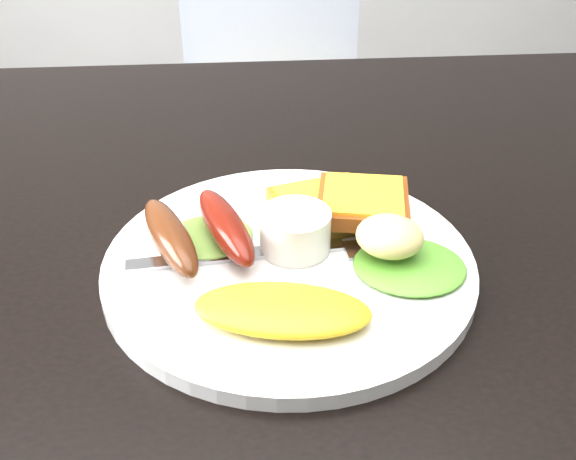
# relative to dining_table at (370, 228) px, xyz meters

# --- Properties ---
(dining_table) EXTENTS (1.20, 0.80, 0.04)m
(dining_table) POSITION_rel_dining_table_xyz_m (0.00, 0.00, 0.00)
(dining_table) COLOR black
(dining_table) RESTS_ON ground
(dining_chair) EXTENTS (0.43, 0.43, 0.05)m
(dining_chair) POSITION_rel_dining_table_xyz_m (-0.03, 0.91, -0.28)
(dining_chair) COLOR tan
(dining_chair) RESTS_ON ground
(plate) EXTENTS (0.29, 0.29, 0.01)m
(plate) POSITION_rel_dining_table_xyz_m (-0.08, -0.09, 0.03)
(plate) COLOR white
(plate) RESTS_ON dining_table
(lettuce_left) EXTENTS (0.08, 0.08, 0.01)m
(lettuce_left) POSITION_rel_dining_table_xyz_m (-0.14, -0.06, 0.04)
(lettuce_left) COLOR #588A31
(lettuce_left) RESTS_ON plate
(lettuce_right) EXTENTS (0.10, 0.09, 0.01)m
(lettuce_right) POSITION_rel_dining_table_xyz_m (0.01, -0.11, 0.04)
(lettuce_right) COLOR #53912C
(lettuce_right) RESTS_ON plate
(omelette) EXTENTS (0.13, 0.08, 0.02)m
(omelette) POSITION_rel_dining_table_xyz_m (-0.09, -0.16, 0.04)
(omelette) COLOR yellow
(omelette) RESTS_ON plate
(sausage_a) EXTENTS (0.06, 0.11, 0.03)m
(sausage_a) POSITION_rel_dining_table_xyz_m (-0.17, -0.08, 0.05)
(sausage_a) COLOR #5C3216
(sausage_a) RESTS_ON lettuce_left
(sausage_b) EXTENTS (0.06, 0.12, 0.03)m
(sausage_b) POSITION_rel_dining_table_xyz_m (-0.13, -0.07, 0.05)
(sausage_b) COLOR maroon
(sausage_b) RESTS_ON lettuce_left
(ramekin) EXTENTS (0.07, 0.07, 0.03)m
(ramekin) POSITION_rel_dining_table_xyz_m (-0.08, -0.07, 0.05)
(ramekin) COLOR white
(ramekin) RESTS_ON plate
(toast_a) EXTENTS (0.10, 0.10, 0.01)m
(toast_a) POSITION_rel_dining_table_xyz_m (-0.05, -0.02, 0.04)
(toast_a) COLOR #986C19
(toast_a) RESTS_ON plate
(toast_b) EXTENTS (0.09, 0.09, 0.01)m
(toast_b) POSITION_rel_dining_table_xyz_m (-0.02, -0.04, 0.05)
(toast_b) COLOR #923F16
(toast_b) RESTS_ON toast_a
(potato_salad) EXTENTS (0.07, 0.07, 0.03)m
(potato_salad) POSITION_rel_dining_table_xyz_m (-0.01, -0.10, 0.06)
(potato_salad) COLOR #F9F7A7
(potato_salad) RESTS_ON lettuce_right
(fork) EXTENTS (0.17, 0.03, 0.00)m
(fork) POSITION_rel_dining_table_xyz_m (-0.12, -0.08, 0.03)
(fork) COLOR #ADAFB7
(fork) RESTS_ON plate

